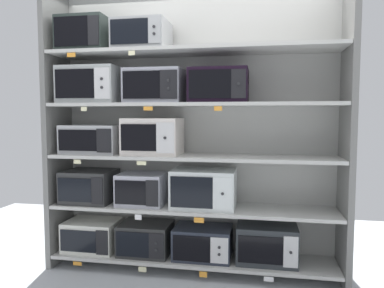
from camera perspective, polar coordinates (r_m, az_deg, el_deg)
name	(u,v)px	position (r m, az deg, el deg)	size (l,w,h in m)	color
back_panel	(197,129)	(3.56, 0.75, 2.36)	(2.76, 0.04, 2.58)	#B2B2AD
upright_left	(58,129)	(3.78, -19.93, 2.21)	(0.05, 0.46, 2.58)	slate
upright_right	(347,131)	(3.33, 22.74, 1.85)	(0.05, 0.46, 2.58)	slate
shelf_0	(192,258)	(3.56, 0.00, -17.05)	(2.56, 0.46, 0.03)	beige
microwave_0	(92,235)	(3.79, -15.02, -13.33)	(0.49, 0.38, 0.28)	silver
microwave_1	(146,238)	(3.60, -7.14, -14.14)	(0.47, 0.39, 0.29)	#2C2D2C
microwave_2	(203,242)	(3.48, 1.68, -14.81)	(0.51, 0.38, 0.28)	#272D39
microwave_3	(267,243)	(3.44, 11.40, -14.73)	(0.52, 0.36, 0.33)	#2A2F32
price_tag_0	(77,264)	(3.68, -17.18, -17.12)	(0.08, 0.00, 0.03)	orange
price_tag_1	(142,269)	(3.45, -7.61, -18.53)	(0.07, 0.00, 0.04)	beige
price_tag_2	(203,274)	(3.34, 1.73, -19.37)	(0.07, 0.00, 0.05)	orange
price_tag_3	(269,279)	(3.31, 11.68, -19.65)	(0.08, 0.00, 0.04)	white
shelf_1	(192,208)	(3.41, 0.00, -9.76)	(2.56, 0.46, 0.03)	beige
microwave_4	(90,186)	(3.68, -15.42, -6.24)	(0.46, 0.41, 0.30)	#2D2E2F
microwave_5	(142,189)	(3.49, -7.62, -6.82)	(0.42, 0.37, 0.29)	#B5B5C3
microwave_6	(204,188)	(3.35, 1.83, -6.80)	(0.56, 0.40, 0.34)	silver
price_tag_4	(138,217)	(3.31, -8.25, -11.05)	(0.06, 0.00, 0.05)	white
price_tag_5	(199,220)	(3.18, 1.08, -11.61)	(0.08, 0.00, 0.04)	orange
shelf_2	(192,157)	(3.33, 0.00, -1.97)	(2.56, 0.46, 0.03)	beige
microwave_7	(92,139)	(3.61, -15.02, 0.73)	(0.54, 0.35, 0.26)	#B3B5B8
microwave_8	(153,136)	(3.39, -6.01, 1.17)	(0.50, 0.39, 0.33)	silver
price_tag_6	(77,162)	(3.44, -17.18, -2.62)	(0.07, 0.00, 0.04)	beige
price_tag_7	(141,163)	(3.20, -7.76, -2.93)	(0.08, 0.00, 0.03)	beige
shelf_3	(192,105)	(3.31, 0.00, 6.07)	(2.56, 0.46, 0.03)	beige
microwave_9	(92,85)	(3.61, -15.12, 8.69)	(0.54, 0.42, 0.34)	#A0A5A4
microwave_10	(155,86)	(3.39, -5.76, 8.83)	(0.51, 0.35, 0.30)	#9FA1AE
microwave_11	(219,86)	(3.28, 4.18, 8.90)	(0.50, 0.42, 0.29)	black
price_tag_8	(84,109)	(3.38, -16.24, 5.20)	(0.05, 0.00, 0.04)	beige
price_tag_9	(148,108)	(3.16, -6.75, 5.44)	(0.08, 0.00, 0.03)	orange
price_tag_10	(218,108)	(3.04, 4.02, 5.46)	(0.07, 0.00, 0.04)	orange
shelf_4	(192,51)	(3.35, 0.00, 14.05)	(2.56, 0.46, 0.03)	beige
microwave_12	(86,36)	(3.69, -16.00, 15.71)	(0.45, 0.39, 0.31)	#26302D
microwave_13	(142,36)	(3.49, -7.65, 16.08)	(0.47, 0.43, 0.26)	#9DA0A2
price_tag_11	(71,55)	(3.46, -18.04, 12.88)	(0.08, 0.00, 0.04)	orange
price_tag_12	(132,53)	(3.24, -9.24, 13.62)	(0.06, 0.00, 0.04)	beige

